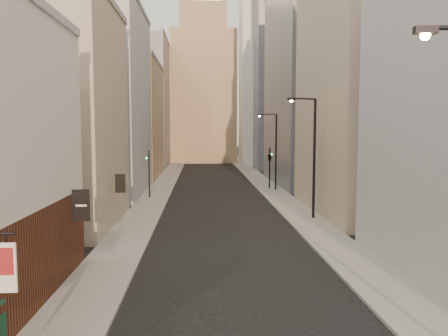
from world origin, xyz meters
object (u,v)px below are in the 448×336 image
Objects in this scene: clock_tower at (203,82)px; streetlamp_far at (274,147)px; white_tower at (261,70)px; traffic_light_left at (149,166)px; traffic_light_right at (270,157)px; streetlamp_mid at (312,151)px.

streetlamp_far is (7.82, -48.23, -12.52)m from clock_tower.
white_tower reaches higher than traffic_light_left.
traffic_light_right is (-3.55, -33.43, -14.67)m from white_tower.
clock_tower reaches higher than streetlamp_far.
white_tower reaches higher than streetlamp_mid.
traffic_light_right is at bearing -81.08° from clock_tower.
streetlamp_mid is at bearing -93.41° from white_tower.
white_tower is 4.35× the size of streetlamp_mid.
traffic_light_right is (-0.37, 0.80, -1.18)m from streetlamp_far.
streetlamp_far is 1.47m from traffic_light_right.
streetlamp_mid is at bearing -82.98° from clock_tower.
traffic_light_left is (-13.85, -5.07, -1.75)m from streetlamp_far.
streetlamp_far is 1.79× the size of traffic_light_right.
white_tower reaches higher than streetlamp_far.
traffic_light_left is at bearing 122.80° from streetlamp_mid.
clock_tower is 49.93m from traffic_light_right.
streetlamp_far is at bearing -80.79° from clock_tower.
streetlamp_far is at bearing -174.48° from traffic_light_left.
streetlamp_mid is 1.07× the size of streetlamp_far.
white_tower is 4.64× the size of streetlamp_far.
traffic_light_left is at bearing -96.45° from clock_tower.
white_tower is 36.68m from traffic_light_right.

